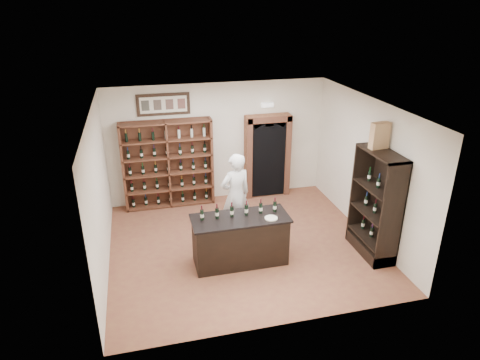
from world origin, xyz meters
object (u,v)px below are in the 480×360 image
shopkeeper (236,195)px  wine_crate (380,136)px  counter_bottle_0 (202,215)px  wine_shelf (168,164)px  tasting_counter (240,240)px  side_cabinet (375,220)px

shopkeeper → wine_crate: 3.18m
counter_bottle_0 → wine_crate: (3.43, -0.17, 1.35)m
wine_shelf → wine_crate: size_ratio=4.29×
wine_shelf → tasting_counter: 3.19m
counter_bottle_0 → side_cabinet: bearing=-6.3°
wine_shelf → side_cabinet: (3.82, -3.23, -0.35)m
wine_crate → tasting_counter: bearing=171.9°
wine_shelf → counter_bottle_0: 2.88m
wine_shelf → counter_bottle_0: wine_shelf is taller
tasting_counter → shopkeeper: (0.17, 1.09, 0.46)m
wine_shelf → side_cabinet: 5.02m
wine_shelf → shopkeeper: size_ratio=1.16×
tasting_counter → counter_bottle_0: 0.95m
wine_crate → side_cabinet: bearing=-91.6°
wine_shelf → tasting_counter: bearing=-69.4°
side_cabinet → counter_bottle_0: bearing=173.7°
tasting_counter → shopkeeper: bearing=81.2°
tasting_counter → shopkeeper: size_ratio=0.99×
tasting_counter → wine_crate: size_ratio=3.67×
wine_shelf → tasting_counter: (1.10, -2.93, -0.61)m
tasting_counter → side_cabinet: side_cabinet is taller
tasting_counter → side_cabinet: bearing=-6.3°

